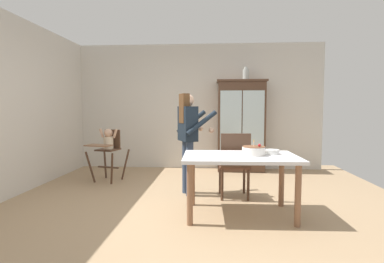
% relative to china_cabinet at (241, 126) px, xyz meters
% --- Properties ---
extents(ground_plane, '(6.24, 6.24, 0.00)m').
position_rel_china_cabinet_xyz_m(ground_plane, '(-0.92, -2.37, -0.95)').
color(ground_plane, tan).
extents(wall_back, '(5.32, 0.06, 2.70)m').
position_rel_china_cabinet_xyz_m(wall_back, '(-0.92, 0.26, 0.40)').
color(wall_back, beige).
rests_on(wall_back, ground_plane).
extents(china_cabinet, '(1.02, 0.48, 1.90)m').
position_rel_china_cabinet_xyz_m(china_cabinet, '(0.00, 0.00, 0.00)').
color(china_cabinet, '#4C3323').
rests_on(china_cabinet, ground_plane).
extents(ceramic_vase, '(0.13, 0.13, 0.27)m').
position_rel_china_cabinet_xyz_m(ceramic_vase, '(0.09, 0.00, 1.06)').
color(ceramic_vase, '#B2B7B2').
rests_on(ceramic_vase, china_cabinet).
extents(high_chair_with_toddler, '(0.70, 0.78, 0.95)m').
position_rel_china_cabinet_xyz_m(high_chair_with_toddler, '(-2.46, -1.10, -0.30)').
color(high_chair_with_toddler, '#4C3323').
rests_on(high_chair_with_toddler, ground_plane).
extents(adult_person, '(0.65, 0.64, 1.53)m').
position_rel_china_cabinet_xyz_m(adult_person, '(-0.96, -1.83, 0.01)').
color(adult_person, '#33425B').
rests_on(adult_person, ground_plane).
extents(dining_table, '(1.40, 0.93, 0.74)m').
position_rel_china_cabinet_xyz_m(dining_table, '(-0.25, -2.69, -0.32)').
color(dining_table, silver).
rests_on(dining_table, ground_plane).
extents(birthday_cake, '(0.28, 0.28, 0.19)m').
position_rel_china_cabinet_xyz_m(birthday_cake, '(-0.08, -2.66, -0.16)').
color(birthday_cake, white).
rests_on(birthday_cake, dining_table).
extents(serving_bowl, '(0.18, 0.18, 0.05)m').
position_rel_china_cabinet_xyz_m(serving_bowl, '(0.16, -2.55, -0.19)').
color(serving_bowl, silver).
rests_on(serving_bowl, dining_table).
extents(dining_chair_far_side, '(0.46, 0.46, 0.96)m').
position_rel_china_cabinet_xyz_m(dining_chair_far_side, '(-0.27, -2.03, -0.40)').
color(dining_chair_far_side, '#4C3323').
rests_on(dining_chair_far_side, ground_plane).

